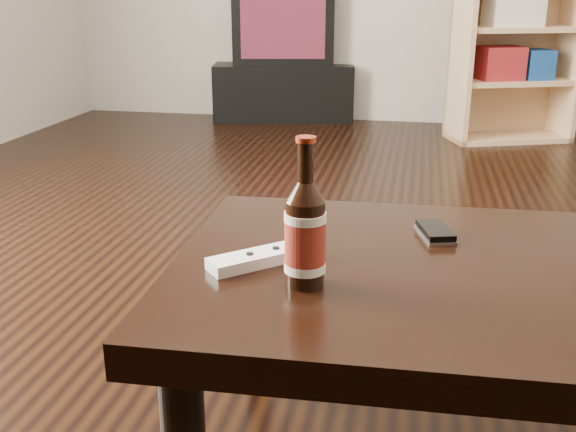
% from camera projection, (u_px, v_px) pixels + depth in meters
% --- Properties ---
extents(floor, '(5.00, 6.00, 0.01)m').
position_uv_depth(floor, '(360.00, 285.00, 2.33)').
color(floor, black).
rests_on(floor, ground).
extents(tv_stand, '(1.12, 0.71, 0.42)m').
position_uv_depth(tv_stand, '(284.00, 91.00, 5.19)').
color(tv_stand, black).
rests_on(tv_stand, floor).
extents(tv, '(0.81, 0.59, 0.55)m').
position_uv_depth(tv, '(283.00, 25.00, 5.03)').
color(tv, black).
rests_on(tv, tv_stand).
extents(bookshelf, '(0.84, 0.59, 1.43)m').
position_uv_depth(bookshelf, '(515.00, 24.00, 4.29)').
color(bookshelf, tan).
rests_on(bookshelf, floor).
extents(coffee_table, '(1.31, 0.79, 0.48)m').
position_uv_depth(coffee_table, '(511.00, 302.00, 1.26)').
color(coffee_table, black).
rests_on(coffee_table, floor).
extents(beer_bottle, '(0.08, 0.08, 0.26)m').
position_uv_depth(beer_bottle, '(305.00, 235.00, 1.16)').
color(beer_bottle, black).
rests_on(beer_bottle, coffee_table).
extents(phone, '(0.09, 0.13, 0.02)m').
position_uv_depth(phone, '(435.00, 232.00, 1.41)').
color(phone, silver).
rests_on(phone, coffee_table).
extents(remote, '(0.19, 0.18, 0.03)m').
position_uv_depth(remote, '(260.00, 258.00, 1.27)').
color(remote, silver).
rests_on(remote, coffee_table).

